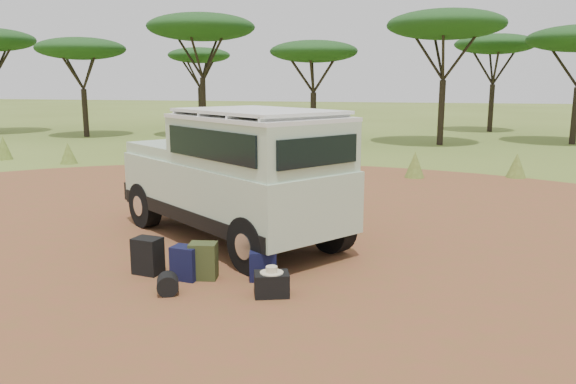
% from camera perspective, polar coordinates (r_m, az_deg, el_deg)
% --- Properties ---
extents(ground, '(140.00, 140.00, 0.00)m').
position_cam_1_polar(ground, '(9.80, -5.96, -5.99)').
color(ground, '#566524').
rests_on(ground, ground).
extents(dirt_clearing, '(23.00, 23.00, 0.01)m').
position_cam_1_polar(dirt_clearing, '(9.80, -5.96, -5.96)').
color(dirt_clearing, brown).
rests_on(dirt_clearing, ground).
extents(grass_fringe, '(36.60, 1.60, 0.90)m').
position_cam_1_polar(grass_fringe, '(17.92, 3.51, 3.23)').
color(grass_fringe, '#566524').
rests_on(grass_fringe, ground).
extents(acacia_treeline, '(46.70, 13.20, 6.26)m').
position_cam_1_polar(acacia_treeline, '(28.80, 8.85, 15.05)').
color(acacia_treeline, black).
rests_on(acacia_treeline, ground).
extents(safari_vehicle, '(5.11, 4.53, 2.42)m').
position_cam_1_polar(safari_vehicle, '(10.18, -5.34, 1.45)').
color(safari_vehicle, '#ACC5A8').
rests_on(safari_vehicle, ground).
extents(backpack_black, '(0.46, 0.37, 0.56)m').
position_cam_1_polar(backpack_black, '(8.82, -14.06, -6.32)').
color(backpack_black, black).
rests_on(backpack_black, ground).
extents(backpack_navy, '(0.42, 0.33, 0.51)m').
position_cam_1_polar(backpack_navy, '(8.46, -10.37, -7.12)').
color(backpack_navy, '#101334').
rests_on(backpack_navy, ground).
extents(backpack_olive, '(0.44, 0.35, 0.55)m').
position_cam_1_polar(backpack_olive, '(8.43, -8.59, -6.95)').
color(backpack_olive, '#3A421E').
rests_on(backpack_olive, ground).
extents(duffel_navy, '(0.46, 0.39, 0.44)m').
position_cam_1_polar(duffel_navy, '(8.32, -2.54, -7.48)').
color(duffel_navy, '#101334').
rests_on(duffel_navy, ground).
extents(hard_case, '(0.55, 0.47, 0.33)m').
position_cam_1_polar(hard_case, '(7.74, -1.66, -9.37)').
color(hard_case, black).
rests_on(hard_case, ground).
extents(stuff_sack, '(0.39, 0.39, 0.29)m').
position_cam_1_polar(stuff_sack, '(7.98, -12.13, -9.14)').
color(stuff_sack, black).
rests_on(stuff_sack, ground).
extents(safari_hat, '(0.32, 0.32, 0.09)m').
position_cam_1_polar(safari_hat, '(7.67, -1.67, -7.97)').
color(safari_hat, beige).
rests_on(safari_hat, hard_case).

